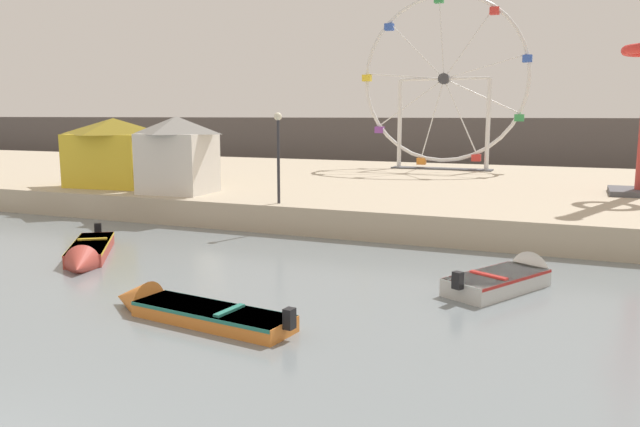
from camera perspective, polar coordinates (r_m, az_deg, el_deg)
name	(u,v)px	position (r m, az deg, el deg)	size (l,w,h in m)	color
quay_promenade	(430,190)	(34.94, 10.03, 2.14)	(110.00, 24.47, 1.12)	#B7A88E
distant_town_skyline	(494,142)	(60.89, 15.66, 6.38)	(140.00, 3.00, 4.40)	#564C47
motorboat_faded_red	(87,254)	(21.52, -20.60, -3.48)	(3.74, 4.65, 1.08)	#B24238
motorboat_orange_hull	(181,309)	(15.05, -12.64, -8.52)	(5.29, 1.73, 1.05)	orange
motorboat_pale_grey	(513,277)	(18.00, 17.27, -5.61)	(3.01, 4.14, 1.25)	silver
ferris_wheel_white_frame	(444,82)	(41.80, 11.31, 11.75)	(10.91, 1.20, 11.25)	silver
carnival_booth_white_ticket	(177,153)	(29.27, -12.95, 5.40)	(3.50, 3.06, 3.50)	silver
carnival_booth_yellow_awning	(115,151)	(32.88, -18.33, 5.47)	(4.80, 3.85, 3.40)	yellow
promenade_lamp_far	(278,144)	(25.10, -3.85, 6.41)	(0.32, 0.32, 3.66)	#2D2D33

